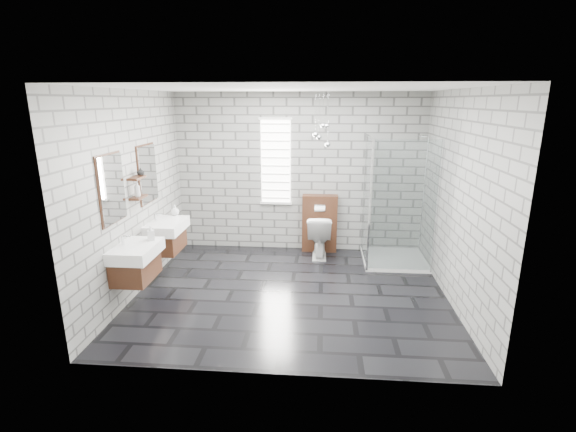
# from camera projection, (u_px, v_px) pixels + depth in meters

# --- Properties ---
(floor) EXTENTS (4.20, 3.60, 0.02)m
(floor) POSITION_uv_depth(u_px,v_px,m) (291.00, 293.00, 5.77)
(floor) COLOR black
(floor) RESTS_ON ground
(ceiling) EXTENTS (4.20, 3.60, 0.02)m
(ceiling) POSITION_uv_depth(u_px,v_px,m) (291.00, 87.00, 5.04)
(ceiling) COLOR white
(ceiling) RESTS_ON wall_back
(wall_back) EXTENTS (4.20, 0.02, 2.70)m
(wall_back) POSITION_uv_depth(u_px,v_px,m) (299.00, 173.00, 7.14)
(wall_back) COLOR #969691
(wall_back) RESTS_ON floor
(wall_front) EXTENTS (4.20, 0.02, 2.70)m
(wall_front) POSITION_uv_depth(u_px,v_px,m) (276.00, 243.00, 3.66)
(wall_front) COLOR #969691
(wall_front) RESTS_ON floor
(wall_left) EXTENTS (0.02, 3.60, 2.70)m
(wall_left) POSITION_uv_depth(u_px,v_px,m) (134.00, 194.00, 5.57)
(wall_left) COLOR #969691
(wall_left) RESTS_ON floor
(wall_right) EXTENTS (0.02, 3.60, 2.70)m
(wall_right) POSITION_uv_depth(u_px,v_px,m) (459.00, 200.00, 5.23)
(wall_right) COLOR #969691
(wall_right) RESTS_ON floor
(vanity_left) EXTENTS (0.47, 0.70, 1.57)m
(vanity_left) POSITION_uv_depth(u_px,v_px,m) (133.00, 252.00, 5.12)
(vanity_left) COLOR #492716
(vanity_left) RESTS_ON wall_left
(vanity_right) EXTENTS (0.47, 0.70, 1.57)m
(vanity_right) POSITION_uv_depth(u_px,v_px,m) (164.00, 227.00, 6.13)
(vanity_right) COLOR #492716
(vanity_right) RESTS_ON wall_left
(shelf_lower) EXTENTS (0.14, 0.30, 0.03)m
(shelf_lower) POSITION_uv_depth(u_px,v_px,m) (138.00, 197.00, 5.52)
(shelf_lower) COLOR #492716
(shelf_lower) RESTS_ON wall_left
(shelf_upper) EXTENTS (0.14, 0.30, 0.03)m
(shelf_upper) POSITION_uv_depth(u_px,v_px,m) (137.00, 178.00, 5.45)
(shelf_upper) COLOR #492716
(shelf_upper) RESTS_ON wall_left
(window) EXTENTS (0.56, 0.05, 1.48)m
(window) POSITION_uv_depth(u_px,v_px,m) (276.00, 162.00, 7.09)
(window) COLOR white
(window) RESTS_ON wall_back
(cistern_panel) EXTENTS (0.60, 0.20, 1.00)m
(cistern_panel) POSITION_uv_depth(u_px,v_px,m) (320.00, 223.00, 7.23)
(cistern_panel) COLOR #492716
(cistern_panel) RESTS_ON floor
(flush_plate) EXTENTS (0.18, 0.01, 0.12)m
(flush_plate) POSITION_uv_depth(u_px,v_px,m) (320.00, 208.00, 7.05)
(flush_plate) COLOR silver
(flush_plate) RESTS_ON cistern_panel
(shower_enclosure) EXTENTS (1.00, 1.00, 2.03)m
(shower_enclosure) POSITION_uv_depth(u_px,v_px,m) (390.00, 234.00, 6.64)
(shower_enclosure) COLOR white
(shower_enclosure) RESTS_ON floor
(pendant_cluster) EXTENTS (0.28, 0.22, 0.85)m
(pendant_cluster) POSITION_uv_depth(u_px,v_px,m) (322.00, 133.00, 6.49)
(pendant_cluster) COLOR silver
(pendant_cluster) RESTS_ON ceiling
(toilet) EXTENTS (0.40, 0.70, 0.72)m
(toilet) POSITION_uv_depth(u_px,v_px,m) (319.00, 235.00, 7.03)
(toilet) COLOR white
(toilet) RESTS_ON floor
(soap_bottle_a) EXTENTS (0.12, 0.12, 0.19)m
(soap_bottle_a) POSITION_uv_depth(u_px,v_px,m) (151.00, 233.00, 5.26)
(soap_bottle_a) COLOR #B2B2B2
(soap_bottle_a) RESTS_ON vanity_left
(soap_bottle_b) EXTENTS (0.14, 0.14, 0.16)m
(soap_bottle_b) POSITION_uv_depth(u_px,v_px,m) (175.00, 210.00, 6.41)
(soap_bottle_b) COLOR #B2B2B2
(soap_bottle_b) RESTS_ON vanity_right
(soap_bottle_c) EXTENTS (0.09, 0.09, 0.20)m
(soap_bottle_c) POSITION_uv_depth(u_px,v_px,m) (137.00, 189.00, 5.45)
(soap_bottle_c) COLOR #B2B2B2
(soap_bottle_c) RESTS_ON shelf_lower
(vase) EXTENTS (0.10, 0.10, 0.10)m
(vase) POSITION_uv_depth(u_px,v_px,m) (141.00, 172.00, 5.55)
(vase) COLOR #B2B2B2
(vase) RESTS_ON shelf_upper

